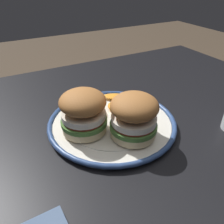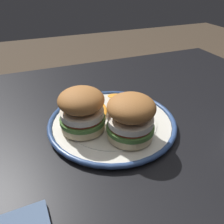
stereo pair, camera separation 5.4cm
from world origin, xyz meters
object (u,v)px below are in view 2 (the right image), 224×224
(dinner_plate, at_px, (112,122))
(sandwich_half_left, at_px, (131,117))
(sandwich_half_right, at_px, (82,109))
(dining_table, at_px, (94,166))

(dinner_plate, height_order, sandwich_half_left, sandwich_half_left)
(dinner_plate, height_order, sandwich_half_right, sandwich_half_right)
(dining_table, bearing_deg, sandwich_half_right, -59.80)
(sandwich_half_left, bearing_deg, dinner_plate, -79.34)
(dinner_plate, xyz_separation_m, sandwich_half_right, (0.08, 0.01, 0.06))
(dining_table, distance_m, dinner_plate, 0.12)
(sandwich_half_left, distance_m, sandwich_half_right, 0.11)
(sandwich_half_left, height_order, sandwich_half_right, same)
(dinner_plate, bearing_deg, sandwich_half_left, 100.66)
(dining_table, height_order, sandwich_half_left, sandwich_half_left)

